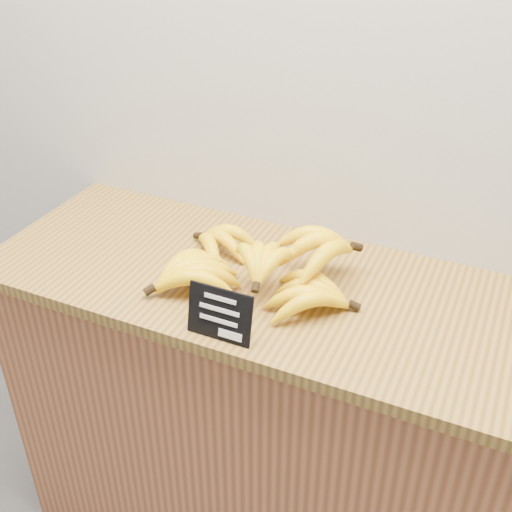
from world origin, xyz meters
name	(u,v)px	position (x,y,z in m)	size (l,w,h in m)	color
counter	(264,424)	(-0.11, 2.75, 0.45)	(1.29, 0.50, 0.90)	#A96136
counter_top	(265,284)	(-0.11, 2.75, 0.92)	(1.33, 0.54, 0.03)	olive
chalkboard_sign	(220,314)	(-0.11, 2.52, 0.99)	(0.14, 0.01, 0.11)	black
banana_pile	(261,264)	(-0.11, 2.72, 0.98)	(0.49, 0.34, 0.12)	yellow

